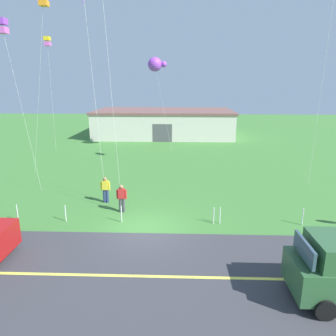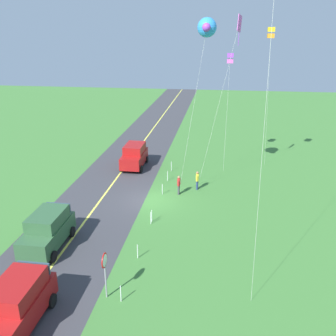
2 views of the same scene
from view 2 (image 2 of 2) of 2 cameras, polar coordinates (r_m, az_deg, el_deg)
ground_plane at (r=29.62m, az=-2.62°, el=-5.08°), size 120.00×120.00×0.10m
asphalt_road at (r=30.55m, az=-10.03°, el=-4.46°), size 120.00×7.00×0.00m
road_centre_stripe at (r=30.55m, az=-10.03°, el=-4.45°), size 120.00×0.16×0.00m
car_suv_foreground at (r=24.26m, az=-18.04°, el=-9.06°), size 4.40×2.12×2.24m
car_parked_east_near at (r=18.94m, az=-22.23°, el=-18.81°), size 4.40×2.12×2.24m
car_parked_west_near at (r=36.57m, az=-5.20°, el=1.92°), size 4.40×2.12×2.24m
stop_sign at (r=19.03m, az=-9.69°, el=-14.76°), size 0.76×0.08×2.56m
person_adult_near at (r=30.34m, az=1.67°, el=-2.53°), size 0.58×0.22×1.60m
person_adult_companion at (r=31.38m, az=4.52°, el=-1.80°), size 0.58×0.22×1.60m
kite_red_low at (r=28.75m, az=6.00°, el=20.70°), size 1.90×2.53×13.59m
kite_blue_mid at (r=30.43m, az=10.79°, el=20.43°), size 1.95×2.95×13.87m
kite_pink_drift at (r=35.41m, az=9.55°, el=16.26°), size 1.64×0.56×10.77m
kite_orange_near at (r=34.17m, az=15.55°, el=19.34°), size 2.67×1.09×12.95m
fence_post_0 at (r=35.54m, az=0.52°, el=0.25°), size 0.05×0.05×0.90m
fence_post_1 at (r=33.17m, az=-0.08°, el=-1.25°), size 0.05×0.05×0.90m
fence_post_2 at (r=30.49m, az=-0.88°, el=-3.26°), size 0.05×0.05×0.90m
fence_post_3 at (r=26.25m, az=-2.53°, el=-7.39°), size 0.05×0.05×0.90m
fence_post_4 at (r=25.97m, az=-2.66°, el=-7.71°), size 0.05×0.05×0.90m
fence_post_5 at (r=22.44m, az=-4.70°, el=-12.67°), size 0.05×0.05×0.90m
fence_post_6 at (r=19.48m, az=-7.27°, el=-18.63°), size 0.05×0.05×0.90m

